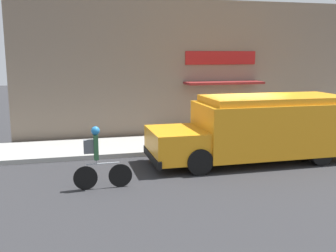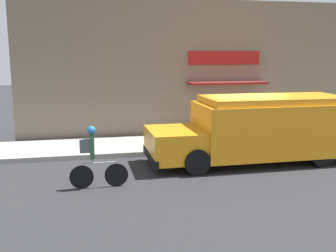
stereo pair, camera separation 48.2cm
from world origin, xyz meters
name	(u,v)px [view 1 (the left image)]	position (x,y,z in m)	size (l,w,h in m)	color
ground_plane	(241,151)	(0.00, 0.00, 0.00)	(70.00, 70.00, 0.00)	#2B2B2D
sidewalk	(227,141)	(0.00, 1.39, 0.08)	(28.00, 2.78, 0.16)	#999993
storefront	(214,69)	(0.01, 3.07, 2.90)	(16.92, 1.11, 5.82)	#756656
school_bus	(260,128)	(-0.01, -1.46, 1.14)	(6.76, 2.75, 2.20)	orange
cyclist	(98,158)	(-5.48, -2.98, 0.85)	(1.57, 0.23, 1.70)	black
trash_bin	(315,119)	(4.58, 2.19, 0.66)	(0.51, 0.51, 0.98)	#2D5138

